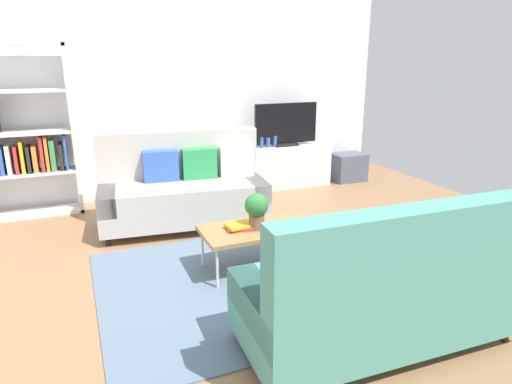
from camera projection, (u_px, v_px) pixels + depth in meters
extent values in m
plane|color=#936B47|center=(246.00, 270.00, 4.24)|extent=(7.68, 7.68, 0.00)
cube|color=silver|center=(174.00, 93.00, 6.29)|extent=(6.40, 0.12, 2.90)
cube|color=slate|center=(264.00, 277.00, 4.08)|extent=(2.90, 2.20, 0.01)
cube|color=#B2ADA3|center=(184.00, 201.00, 5.23)|extent=(1.98, 1.04, 0.44)
cube|color=#B2ADA3|center=(179.00, 153.00, 5.38)|extent=(1.91, 0.40, 0.56)
cube|color=#B2ADA3|center=(254.00, 186.00, 5.43)|extent=(0.29, 0.86, 0.22)
cube|color=#B2ADA3|center=(107.00, 198.00, 4.97)|extent=(0.29, 0.86, 0.22)
cylinder|color=black|center=(263.00, 225.00, 5.23)|extent=(0.05, 0.05, 0.10)
cylinder|color=black|center=(108.00, 241.00, 4.76)|extent=(0.05, 0.05, 0.10)
cylinder|color=black|center=(248.00, 207.00, 5.85)|extent=(0.05, 0.05, 0.10)
cylinder|color=black|center=(109.00, 220.00, 5.38)|extent=(0.05, 0.05, 0.10)
cube|color=white|center=(236.00, 161.00, 5.42)|extent=(0.41, 0.18, 0.36)
cube|color=#288C4C|center=(199.00, 164.00, 5.30)|extent=(0.41, 0.18, 0.36)
cube|color=#3359B2|center=(161.00, 166.00, 5.18)|extent=(0.41, 0.18, 0.36)
cube|color=teal|center=(376.00, 300.00, 3.10)|extent=(1.93, 0.90, 0.44)
cube|color=teal|center=(414.00, 252.00, 2.66)|extent=(1.91, 0.26, 0.56)
cube|color=teal|center=(262.00, 309.00, 2.78)|extent=(0.23, 0.85, 0.22)
cube|color=teal|center=(473.00, 266.00, 3.35)|extent=(0.23, 0.85, 0.22)
cylinder|color=black|center=(242.00, 332.00, 3.19)|extent=(0.05, 0.05, 0.10)
cylinder|color=black|center=(437.00, 290.00, 3.77)|extent=(0.05, 0.05, 0.10)
cylinder|color=black|center=(505.00, 335.00, 3.16)|extent=(0.05, 0.05, 0.10)
cube|color=#3359B2|center=(299.00, 272.00, 2.63)|extent=(0.40, 0.15, 0.36)
cube|color=#288C4C|center=(365.00, 261.00, 2.78)|extent=(0.40, 0.15, 0.36)
cube|color=#9E7042|center=(260.00, 229.00, 4.16)|extent=(1.10, 0.56, 0.04)
cylinder|color=silver|center=(203.00, 249.00, 4.24)|extent=(0.02, 0.02, 0.38)
cylinder|color=silver|center=(296.00, 233.00, 4.60)|extent=(0.02, 0.02, 0.38)
cylinder|color=silver|center=(217.00, 269.00, 3.83)|extent=(0.02, 0.02, 0.38)
cylinder|color=silver|center=(319.00, 251.00, 4.20)|extent=(0.02, 0.02, 0.38)
cube|color=silver|center=(285.00, 166.00, 6.90)|extent=(1.40, 0.44, 0.64)
cube|color=black|center=(286.00, 144.00, 6.79)|extent=(0.36, 0.20, 0.04)
cube|color=black|center=(286.00, 123.00, 6.69)|extent=(1.00, 0.05, 0.60)
cube|color=white|center=(73.00, 130.00, 5.62)|extent=(0.04, 0.36, 2.10)
cube|color=white|center=(13.00, 44.00, 5.13)|extent=(1.10, 0.36, 0.04)
cube|color=white|center=(38.00, 213.00, 5.73)|extent=(1.10, 0.36, 0.04)
cube|color=white|center=(32.00, 173.00, 5.58)|extent=(1.02, 0.36, 0.03)
cube|color=white|center=(26.00, 133.00, 5.43)|extent=(1.02, 0.36, 0.03)
cube|color=white|center=(20.00, 91.00, 5.28)|extent=(1.02, 0.36, 0.03)
cube|color=#3359B2|center=(2.00, 160.00, 5.41)|extent=(0.04, 0.29, 0.33)
cube|color=silver|center=(9.00, 159.00, 5.44)|extent=(0.05, 0.29, 0.35)
cube|color=red|center=(17.00, 159.00, 5.47)|extent=(0.03, 0.29, 0.33)
cube|color=gold|center=(23.00, 157.00, 5.49)|extent=(0.04, 0.29, 0.39)
cube|color=#262626|center=(29.00, 159.00, 5.52)|extent=(0.04, 0.29, 0.32)
cube|color=orange|center=(35.00, 158.00, 5.55)|extent=(0.05, 0.29, 0.33)
cube|color=red|center=(42.00, 153.00, 5.56)|extent=(0.04, 0.29, 0.44)
cube|color=orange|center=(47.00, 153.00, 5.58)|extent=(0.04, 0.29, 0.43)
cube|color=#3F8C4C|center=(53.00, 154.00, 5.61)|extent=(0.06, 0.29, 0.39)
cube|color=#262626|center=(61.00, 156.00, 5.65)|extent=(0.04, 0.29, 0.33)
cube|color=#3359B2|center=(66.00, 152.00, 5.66)|extent=(0.03, 0.29, 0.44)
cube|color=#4C5666|center=(348.00, 167.00, 7.25)|extent=(0.52, 0.40, 0.44)
cylinder|color=brown|center=(257.00, 221.00, 4.09)|extent=(0.14, 0.14, 0.14)
sphere|color=#2D7233|center=(257.00, 205.00, 4.05)|extent=(0.22, 0.22, 0.22)
cube|color=red|center=(239.00, 227.00, 4.10)|extent=(0.27, 0.23, 0.02)
cube|color=gold|center=(239.00, 225.00, 4.10)|extent=(0.26, 0.20, 0.03)
cylinder|color=silver|center=(248.00, 142.00, 6.62)|extent=(0.12, 0.12, 0.16)
cylinder|color=#3359B2|center=(262.00, 142.00, 6.60)|extent=(0.05, 0.05, 0.16)
cylinder|color=#3359B2|center=(268.00, 142.00, 6.64)|extent=(0.06, 0.06, 0.15)
cylinder|color=#3359B2|center=(275.00, 141.00, 6.68)|extent=(0.06, 0.06, 0.17)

